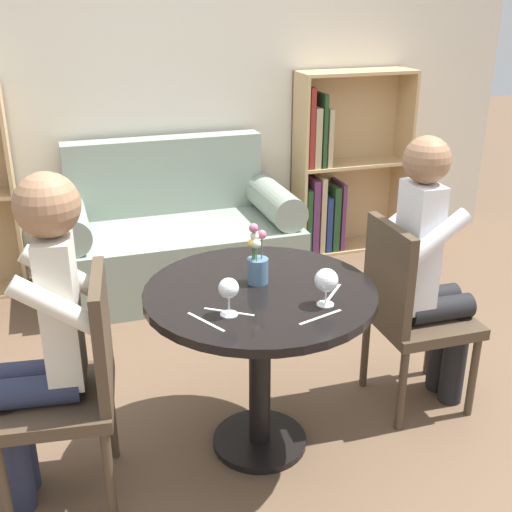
# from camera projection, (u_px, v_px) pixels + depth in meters

# --- Properties ---
(ground_plane) EXTENTS (16.00, 16.00, 0.00)m
(ground_plane) POSITION_uv_depth(u_px,v_px,m) (260.00, 443.00, 2.76)
(ground_plane) COLOR brown
(back_wall) EXTENTS (5.20, 0.05, 2.70)m
(back_wall) POSITION_uv_depth(u_px,v_px,m) (154.00, 67.00, 4.14)
(back_wall) COLOR silver
(back_wall) RESTS_ON ground_plane
(round_table) EXTENTS (0.91, 0.91, 0.73)m
(round_table) POSITION_uv_depth(u_px,v_px,m) (260.00, 324.00, 2.54)
(round_table) COLOR black
(round_table) RESTS_ON ground_plane
(couch) EXTENTS (1.52, 0.80, 0.92)m
(couch) POSITION_uv_depth(u_px,v_px,m) (175.00, 239.00, 4.16)
(couch) COLOR gray
(couch) RESTS_ON ground_plane
(bookshelf_right) EXTENTS (0.84, 0.28, 1.30)m
(bookshelf_right) POSITION_uv_depth(u_px,v_px,m) (335.00, 173.00, 4.65)
(bookshelf_right) COLOR tan
(bookshelf_right) RESTS_ON ground_plane
(chair_left) EXTENTS (0.47, 0.47, 0.90)m
(chair_left) POSITION_uv_depth(u_px,v_px,m) (74.00, 381.00, 2.32)
(chair_left) COLOR #473828
(chair_left) RESTS_ON ground_plane
(chair_right) EXTENTS (0.43, 0.43, 0.90)m
(chair_right) POSITION_uv_depth(u_px,v_px,m) (409.00, 308.00, 2.85)
(chair_right) COLOR #473828
(chair_right) RESTS_ON ground_plane
(person_left) EXTENTS (0.44, 0.37, 1.27)m
(person_left) POSITION_uv_depth(u_px,v_px,m) (42.00, 335.00, 2.23)
(person_left) COLOR #282D47
(person_left) RESTS_ON ground_plane
(person_right) EXTENTS (0.42, 0.34, 1.27)m
(person_right) POSITION_uv_depth(u_px,v_px,m) (431.00, 271.00, 2.81)
(person_right) COLOR black
(person_right) RESTS_ON ground_plane
(wine_glass_left) EXTENTS (0.07, 0.07, 0.14)m
(wine_glass_left) POSITION_uv_depth(u_px,v_px,m) (229.00, 290.00, 2.25)
(wine_glass_left) COLOR white
(wine_glass_left) RESTS_ON round_table
(wine_glass_right) EXTENTS (0.09, 0.09, 0.14)m
(wine_glass_right) POSITION_uv_depth(u_px,v_px,m) (326.00, 281.00, 2.32)
(wine_glass_right) COLOR white
(wine_glass_right) RESTS_ON round_table
(flower_vase) EXTENTS (0.08, 0.08, 0.25)m
(flower_vase) POSITION_uv_depth(u_px,v_px,m) (257.00, 262.00, 2.50)
(flower_vase) COLOR slate
(flower_vase) RESTS_ON round_table
(knife_left_setting) EXTENTS (0.14, 0.15, 0.00)m
(knife_left_setting) POSITION_uv_depth(u_px,v_px,m) (332.00, 294.00, 2.44)
(knife_left_setting) COLOR silver
(knife_left_setting) RESTS_ON round_table
(fork_left_setting) EXTENTS (0.16, 0.12, 0.00)m
(fork_left_setting) POSITION_uv_depth(u_px,v_px,m) (229.00, 312.00, 2.30)
(fork_left_setting) COLOR silver
(fork_left_setting) RESTS_ON round_table
(knife_right_setting) EXTENTS (0.10, 0.17, 0.00)m
(knife_right_setting) POSITION_uv_depth(u_px,v_px,m) (206.00, 322.00, 2.23)
(knife_right_setting) COLOR silver
(knife_right_setting) RESTS_ON round_table
(fork_right_setting) EXTENTS (0.18, 0.07, 0.00)m
(fork_right_setting) POSITION_uv_depth(u_px,v_px,m) (320.00, 317.00, 2.27)
(fork_right_setting) COLOR silver
(fork_right_setting) RESTS_ON round_table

